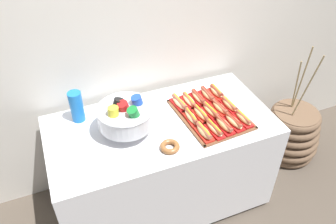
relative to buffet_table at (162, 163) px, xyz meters
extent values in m
plane|color=#4C4238|center=(0.00, 0.00, -0.41)|extent=(10.00, 10.00, 0.00)
cube|color=silver|center=(0.00, 0.48, 0.89)|extent=(6.00, 0.10, 2.60)
cube|color=silver|center=(0.00, 0.00, 0.00)|extent=(1.50, 0.75, 0.75)
cylinder|color=black|center=(0.64, -0.26, -0.39)|extent=(0.05, 0.05, 0.04)
cylinder|color=black|center=(-0.64, 0.26, -0.39)|extent=(0.05, 0.05, 0.04)
cylinder|color=black|center=(0.64, 0.26, -0.39)|extent=(0.05, 0.05, 0.04)
cylinder|color=brown|center=(1.24, 0.07, -0.18)|extent=(0.38, 0.38, 0.47)
torus|color=brown|center=(1.24, 0.07, -0.38)|extent=(0.48, 0.48, 0.07)
torus|color=brown|center=(1.24, 0.07, -0.30)|extent=(0.51, 0.51, 0.07)
torus|color=brown|center=(1.24, 0.07, -0.22)|extent=(0.50, 0.50, 0.07)
torus|color=brown|center=(1.24, 0.07, -0.14)|extent=(0.47, 0.47, 0.07)
torus|color=brown|center=(1.24, 0.07, -0.06)|extent=(0.44, 0.44, 0.07)
torus|color=brown|center=(1.24, 0.07, 0.01)|extent=(0.42, 0.42, 0.07)
cylinder|color=#937F56|center=(1.21, 0.12, 0.30)|extent=(0.08, 0.05, 0.48)
cylinder|color=#937F56|center=(1.26, 0.13, 0.34)|extent=(0.02, 0.04, 0.58)
cylinder|color=#937F56|center=(1.21, 0.01, 0.35)|extent=(0.07, 0.08, 0.58)
cube|color=brown|center=(0.34, -0.04, 0.38)|extent=(0.44, 0.55, 0.01)
cube|color=brown|center=(0.36, -0.29, 0.39)|extent=(0.41, 0.04, 0.01)
cube|color=brown|center=(0.32, 0.22, 0.39)|extent=(0.41, 0.04, 0.01)
cube|color=brown|center=(0.15, -0.05, 0.39)|extent=(0.05, 0.52, 0.01)
cube|color=brown|center=(0.54, -0.02, 0.39)|extent=(0.05, 0.52, 0.01)
cube|color=red|center=(0.20, -0.21, 0.39)|extent=(0.08, 0.17, 0.02)
ellipsoid|color=tan|center=(0.20, -0.21, 0.41)|extent=(0.06, 0.16, 0.04)
cylinder|color=#A8563D|center=(0.20, -0.21, 0.43)|extent=(0.04, 0.16, 0.03)
cylinder|color=yellow|center=(0.20, -0.21, 0.44)|extent=(0.02, 0.13, 0.01)
cube|color=red|center=(0.28, -0.21, 0.39)|extent=(0.08, 0.19, 0.02)
ellipsoid|color=beige|center=(0.28, -0.21, 0.41)|extent=(0.06, 0.17, 0.04)
cylinder|color=brown|center=(0.28, -0.21, 0.43)|extent=(0.04, 0.16, 0.03)
cylinder|color=yellow|center=(0.28, -0.21, 0.44)|extent=(0.02, 0.14, 0.01)
cube|color=#B21414|center=(0.35, -0.20, 0.39)|extent=(0.08, 0.18, 0.02)
ellipsoid|color=tan|center=(0.35, -0.20, 0.42)|extent=(0.07, 0.17, 0.04)
cylinder|color=#9E4C38|center=(0.35, -0.20, 0.43)|extent=(0.04, 0.17, 0.03)
cylinder|color=red|center=(0.35, -0.20, 0.44)|extent=(0.02, 0.14, 0.01)
cube|color=#B21414|center=(0.43, -0.20, 0.39)|extent=(0.08, 0.18, 0.02)
ellipsoid|color=#E0BC7F|center=(0.43, -0.20, 0.42)|extent=(0.07, 0.16, 0.04)
cylinder|color=brown|center=(0.43, -0.20, 0.43)|extent=(0.04, 0.15, 0.03)
cylinder|color=red|center=(0.43, -0.20, 0.44)|extent=(0.02, 0.13, 0.01)
cube|color=red|center=(0.50, -0.19, 0.39)|extent=(0.08, 0.16, 0.02)
ellipsoid|color=tan|center=(0.50, -0.19, 0.41)|extent=(0.06, 0.15, 0.04)
cylinder|color=#9E4C38|center=(0.50, -0.19, 0.43)|extent=(0.04, 0.14, 0.03)
cylinder|color=yellow|center=(0.50, -0.19, 0.44)|extent=(0.02, 0.12, 0.01)
cube|color=red|center=(0.19, -0.05, 0.39)|extent=(0.07, 0.18, 0.02)
ellipsoid|color=#E0BC7F|center=(0.19, -0.05, 0.41)|extent=(0.05, 0.17, 0.04)
cylinder|color=brown|center=(0.19, -0.05, 0.42)|extent=(0.03, 0.16, 0.03)
cylinder|color=yellow|center=(0.19, -0.05, 0.44)|extent=(0.01, 0.13, 0.01)
cube|color=red|center=(0.27, -0.04, 0.39)|extent=(0.08, 0.19, 0.02)
ellipsoid|color=tan|center=(0.27, -0.04, 0.41)|extent=(0.07, 0.17, 0.04)
cylinder|color=brown|center=(0.27, -0.04, 0.43)|extent=(0.04, 0.16, 0.03)
cylinder|color=yellow|center=(0.27, -0.04, 0.44)|extent=(0.02, 0.14, 0.01)
cube|color=red|center=(0.34, -0.04, 0.39)|extent=(0.08, 0.18, 0.02)
ellipsoid|color=#E0BC7F|center=(0.34, -0.04, 0.41)|extent=(0.07, 0.17, 0.04)
cylinder|color=brown|center=(0.34, -0.04, 0.43)|extent=(0.05, 0.16, 0.03)
cylinder|color=yellow|center=(0.34, -0.04, 0.44)|extent=(0.02, 0.13, 0.01)
cube|color=red|center=(0.42, -0.03, 0.39)|extent=(0.08, 0.17, 0.02)
ellipsoid|color=tan|center=(0.42, -0.03, 0.41)|extent=(0.07, 0.16, 0.04)
cylinder|color=#A8563D|center=(0.42, -0.03, 0.42)|extent=(0.05, 0.16, 0.03)
cylinder|color=red|center=(0.42, -0.03, 0.44)|extent=(0.02, 0.13, 0.01)
cube|color=#B21414|center=(0.49, -0.03, 0.39)|extent=(0.07, 0.18, 0.02)
ellipsoid|color=#E0BC7F|center=(0.49, -0.03, 0.41)|extent=(0.06, 0.16, 0.04)
cylinder|color=#A8563D|center=(0.49, -0.03, 0.43)|extent=(0.04, 0.15, 0.03)
cylinder|color=yellow|center=(0.49, -0.03, 0.44)|extent=(0.02, 0.13, 0.01)
cube|color=red|center=(0.18, 0.12, 0.39)|extent=(0.09, 0.19, 0.02)
ellipsoid|color=beige|center=(0.18, 0.12, 0.42)|extent=(0.07, 0.17, 0.04)
cylinder|color=#A8563D|center=(0.18, 0.12, 0.43)|extent=(0.05, 0.17, 0.03)
cylinder|color=yellow|center=(0.18, 0.12, 0.44)|extent=(0.02, 0.14, 0.01)
cube|color=red|center=(0.26, 0.12, 0.39)|extent=(0.07, 0.18, 0.02)
ellipsoid|color=beige|center=(0.26, 0.12, 0.41)|extent=(0.06, 0.17, 0.04)
cylinder|color=#A8563D|center=(0.26, 0.12, 0.42)|extent=(0.03, 0.16, 0.03)
cylinder|color=yellow|center=(0.26, 0.12, 0.44)|extent=(0.01, 0.14, 0.01)
cube|color=#B21414|center=(0.33, 0.13, 0.39)|extent=(0.08, 0.18, 0.02)
ellipsoid|color=beige|center=(0.33, 0.13, 0.41)|extent=(0.06, 0.17, 0.04)
cylinder|color=brown|center=(0.33, 0.13, 0.42)|extent=(0.04, 0.16, 0.03)
cylinder|color=red|center=(0.33, 0.13, 0.44)|extent=(0.02, 0.13, 0.01)
cube|color=red|center=(0.41, 0.13, 0.39)|extent=(0.07, 0.17, 0.02)
ellipsoid|color=#E0BC7F|center=(0.41, 0.13, 0.41)|extent=(0.06, 0.16, 0.04)
cylinder|color=#9E4C38|center=(0.41, 0.13, 0.43)|extent=(0.04, 0.16, 0.03)
cylinder|color=red|center=(0.41, 0.13, 0.44)|extent=(0.01, 0.14, 0.01)
cube|color=red|center=(0.48, 0.14, 0.39)|extent=(0.07, 0.16, 0.02)
ellipsoid|color=beige|center=(0.48, 0.14, 0.42)|extent=(0.06, 0.15, 0.04)
cylinder|color=brown|center=(0.48, 0.14, 0.43)|extent=(0.04, 0.14, 0.03)
cylinder|color=yellow|center=(0.48, 0.14, 0.44)|extent=(0.01, 0.12, 0.01)
cylinder|color=silver|center=(-0.23, 0.01, 0.38)|extent=(0.19, 0.19, 0.02)
cone|color=silver|center=(-0.23, 0.01, 0.42)|extent=(0.07, 0.07, 0.05)
cylinder|color=silver|center=(-0.23, 0.01, 0.50)|extent=(0.35, 0.35, 0.12)
torus|color=silver|center=(-0.23, 0.01, 0.56)|extent=(0.36, 0.36, 0.02)
cylinder|color=#1E47B2|center=(-0.14, 0.04, 0.55)|extent=(0.11, 0.09, 0.14)
cylinder|color=red|center=(-0.23, 0.01, 0.55)|extent=(0.11, 0.10, 0.14)
cylinder|color=black|center=(-0.27, 0.05, 0.55)|extent=(0.13, 0.10, 0.14)
cylinder|color=yellow|center=(-0.31, -0.02, 0.55)|extent=(0.10, 0.10, 0.13)
cylinder|color=#197A33|center=(-0.19, -0.06, 0.55)|extent=(0.11, 0.09, 0.14)
cylinder|color=blue|center=(-0.50, 0.25, 0.43)|extent=(0.09, 0.09, 0.11)
cylinder|color=blue|center=(-0.50, 0.25, 0.45)|extent=(0.09, 0.09, 0.11)
cylinder|color=blue|center=(-0.50, 0.25, 0.47)|extent=(0.09, 0.09, 0.11)
cylinder|color=blue|center=(-0.50, 0.25, 0.49)|extent=(0.09, 0.09, 0.11)
cylinder|color=blue|center=(-0.50, 0.25, 0.51)|extent=(0.09, 0.09, 0.11)
cylinder|color=blue|center=(-0.50, 0.25, 0.54)|extent=(0.09, 0.09, 0.11)
torus|color=brown|center=(-0.04, -0.23, 0.39)|extent=(0.12, 0.12, 0.03)
camera|label=1|loc=(-0.59, -1.58, 1.83)|focal=36.09mm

